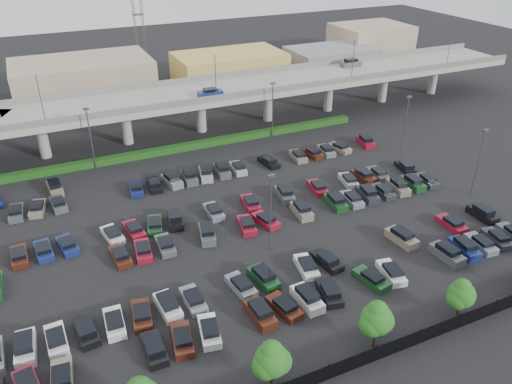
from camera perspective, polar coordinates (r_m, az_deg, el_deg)
ground at (r=68.18m, az=-1.34°, el=-2.95°), size 280.00×280.00×0.00m
overpass at (r=92.80m, az=-9.49°, el=10.37°), size 150.00×13.00×15.80m
hedge at (r=88.84m, az=-7.78°, el=5.19°), size 66.00×1.60×1.10m
fence at (r=48.85m, az=12.44°, el=-18.03°), size 70.00×0.10×2.00m
tree_row at (r=48.16m, az=12.48°, el=-14.46°), size 65.07×3.66×5.94m
parked_cars at (r=65.00m, az=-0.76°, el=-4.06°), size 63.02×41.64×1.67m
light_poles at (r=65.45m, az=-5.41°, el=1.75°), size 66.90×48.38×10.30m
distant_buildings at (r=124.50m, az=-7.62°, el=13.76°), size 138.00×24.00×9.00m
comm_tower at (r=131.56m, az=-13.38°, el=19.39°), size 2.40×2.40×30.00m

